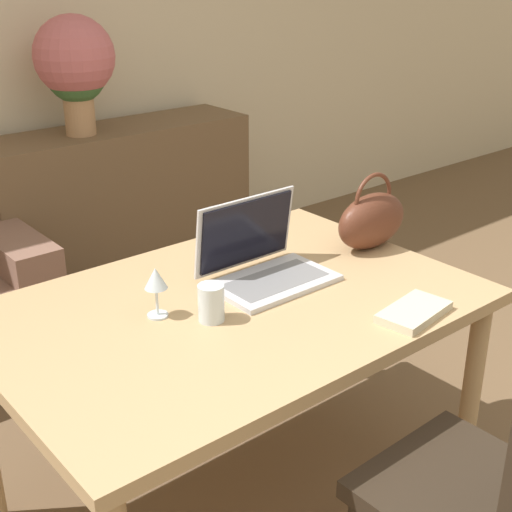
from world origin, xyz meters
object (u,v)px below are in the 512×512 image
chair (498,493)px  flower_vase (75,64)px  drinking_glass (211,303)px  handbag (372,220)px  wine_glass (156,281)px  laptop (261,258)px

chair → flower_vase: 2.60m
drinking_glass → handbag: 0.73m
chair → wine_glass: bearing=110.5°
drinking_glass → handbag: (0.72, 0.08, 0.05)m
drinking_glass → wine_glass: bearing=131.8°
handbag → wine_glass: bearing=177.7°
laptop → drinking_glass: bearing=-155.5°
wine_glass → handbag: size_ratio=0.50×
handbag → flower_vase: 1.71m
chair → handbag: (0.48, 0.84, 0.31)m
laptop → flower_vase: bearing=82.0°
laptop → wine_glass: 0.38m
drinking_glass → flower_vase: size_ratio=0.19×
wine_glass → handbag: handbag is taller
laptop → flower_vase: (0.23, 1.61, 0.38)m
chair → drinking_glass: (-0.25, 0.76, 0.27)m
chair → drinking_glass: bearing=106.8°
wine_glass → flower_vase: flower_vase is taller
laptop → flower_vase: 1.67m
wine_glass → flower_vase: 1.77m
chair → flower_vase: bearing=82.9°
chair → handbag: bearing=59.2°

